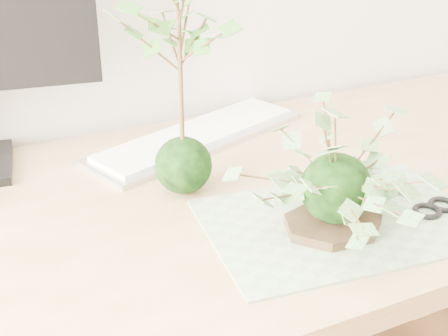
{
  "coord_description": "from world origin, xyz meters",
  "views": [
    {
      "loc": [
        -0.35,
        0.4,
        1.24
      ],
      "look_at": [
        0.0,
        1.14,
        0.84
      ],
      "focal_mm": 50.0,
      "sensor_mm": 36.0,
      "label": 1
    }
  ],
  "objects_px": {
    "ivy_kokedama": "(339,158)",
    "keyboard": "(198,136)",
    "desk": "(247,233)",
    "maple_kokedama": "(179,26)"
  },
  "relations": [
    {
      "from": "desk",
      "to": "keyboard",
      "type": "distance_m",
      "value": 0.25
    },
    {
      "from": "ivy_kokedama",
      "to": "keyboard",
      "type": "relative_size",
      "value": 0.75
    },
    {
      "from": "desk",
      "to": "ivy_kokedama",
      "type": "distance_m",
      "value": 0.28
    },
    {
      "from": "desk",
      "to": "maple_kokedama",
      "type": "distance_m",
      "value": 0.38
    },
    {
      "from": "desk",
      "to": "maple_kokedama",
      "type": "relative_size",
      "value": 3.99
    },
    {
      "from": "maple_kokedama",
      "to": "keyboard",
      "type": "height_order",
      "value": "maple_kokedama"
    },
    {
      "from": "maple_kokedama",
      "to": "keyboard",
      "type": "bearing_deg",
      "value": 60.51
    },
    {
      "from": "maple_kokedama",
      "to": "ivy_kokedama",
      "type": "bearing_deg",
      "value": -53.99
    },
    {
      "from": "keyboard",
      "to": "ivy_kokedama",
      "type": "bearing_deg",
      "value": -102.4
    },
    {
      "from": "ivy_kokedama",
      "to": "keyboard",
      "type": "bearing_deg",
      "value": 97.15
    }
  ]
}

